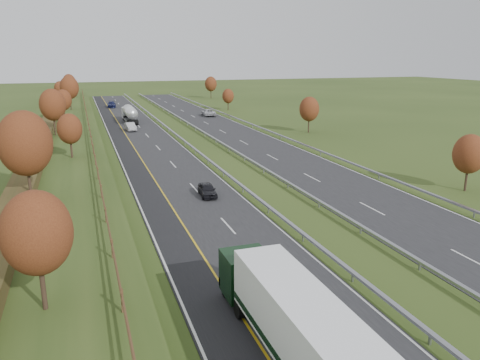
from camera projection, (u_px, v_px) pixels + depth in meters
The scene contains 19 objects.
ground at pixel (207, 150), 70.37m from camera, with size 400.00×400.00×0.00m, color #2F4217.
near_carriageway at pixel (149, 147), 72.44m from camera, with size 10.50×200.00×0.04m, color black.
far_carriageway at pixel (249, 141), 77.58m from camera, with size 10.50×200.00×0.04m, color black.
hard_shoulder at pixel (124, 149), 71.27m from camera, with size 3.00×200.00×0.04m, color black.
lane_markings at pixel (190, 145), 74.32m from camera, with size 26.75×200.00×0.01m.
embankment_left at pixel (59, 146), 68.13m from camera, with size 12.00×200.00×2.00m, color #2F4217.
hedge_left at pixel (43, 136), 67.11m from camera, with size 2.20×180.00×1.10m, color #393817.
fence_left at pixel (90, 133), 68.71m from camera, with size 0.12×189.06×1.20m.
median_barrier_near at pixel (185, 141), 74.06m from camera, with size 0.32×200.00×0.71m.
median_barrier_far at pixel (216, 139), 75.65m from camera, with size 0.32×200.00×0.71m.
outer_barrier_far at pixel (281, 136), 79.24m from camera, with size 0.32×200.00×0.71m.
trees_left at pixel (57, 112), 63.78m from camera, with size 6.64×164.30×7.66m.
trees_far at pixel (260, 98), 107.35m from camera, with size 8.45×118.60×7.12m.
box_lorry at pixel (302, 333), 19.92m from camera, with size 2.58×16.28×4.06m.
road_tanker at pixel (130, 113), 99.18m from camera, with size 2.40×11.22×3.46m.
car_dark_near at pixel (207, 190), 47.04m from camera, with size 1.54×3.82×1.30m, color black.
car_silver_mid at pixel (130, 127), 88.05m from camera, with size 1.60×4.58×1.51m, color #B4B3B8.
car_small_far at pixel (112, 104), 127.63m from camera, with size 2.17×5.34×1.55m, color #161B46.
car_oncoming at pixel (208, 112), 109.61m from camera, with size 2.71×5.87×1.63m, color silver.
Camera 1 is at (-9.64, -12.05, 13.78)m, focal length 35.00 mm.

